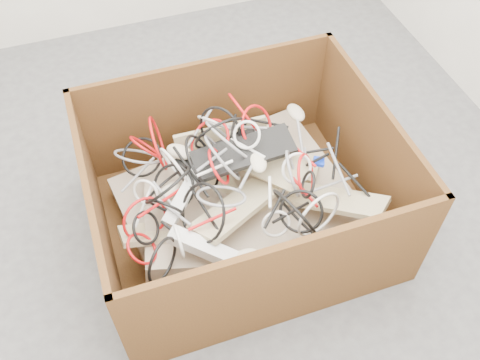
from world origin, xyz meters
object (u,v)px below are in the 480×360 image
object	(u,v)px
cardboard_box	(238,207)
power_strip_right	(208,249)
vga_plug	(319,162)
power_strip_left	(185,194)

from	to	relation	value
cardboard_box	power_strip_right	xyz separation A→B (m)	(-0.21, -0.28, 0.19)
cardboard_box	power_strip_right	bearing A→B (deg)	-126.87
power_strip_right	vga_plug	xyz separation A→B (m)	(0.55, 0.24, 0.03)
cardboard_box	vga_plug	bearing A→B (deg)	-6.78
power_strip_left	vga_plug	xyz separation A→B (m)	(0.57, -0.01, -0.01)
power_strip_left	vga_plug	distance (m)	0.57
power_strip_left	power_strip_right	distance (m)	0.25
cardboard_box	vga_plug	world-z (taller)	cardboard_box
power_strip_right	vga_plug	world-z (taller)	power_strip_right
cardboard_box	power_strip_left	xyz separation A→B (m)	(-0.23, -0.03, 0.23)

